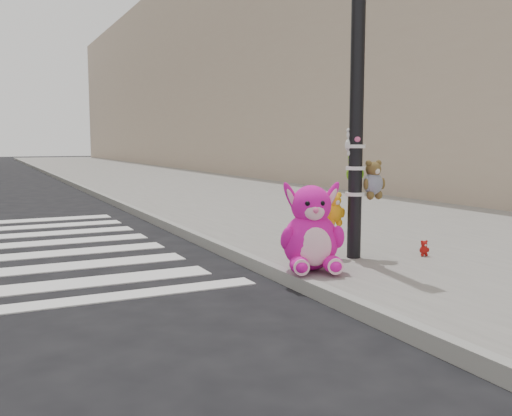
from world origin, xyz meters
TOP-DOWN VIEW (x-y plane):
  - ground at (0.00, 0.00)m, footprint 120.00×120.00m
  - sidewalk_near at (5.00, 10.00)m, footprint 7.00×80.00m
  - curb_edge at (1.55, 10.00)m, footprint 0.12×80.00m
  - bld_near at (10.50, 20.00)m, footprint 5.00×60.00m
  - signal_pole at (2.62, 1.81)m, footprint 0.71×0.49m
  - pink_bunny at (1.79, 1.43)m, footprint 0.77×0.84m
  - red_teddy at (3.40, 1.50)m, footprint 0.15×0.12m

SIDE VIEW (x-z plane):
  - ground at x=0.00m, z-range 0.00..0.00m
  - sidewalk_near at x=5.00m, z-range 0.00..0.14m
  - curb_edge at x=1.55m, z-range -0.01..0.15m
  - red_teddy at x=3.40m, z-range 0.14..0.33m
  - pink_bunny at x=1.79m, z-range 0.05..1.01m
  - signal_pole at x=2.62m, z-range -0.26..3.74m
  - bld_near at x=10.50m, z-range 0.00..10.00m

